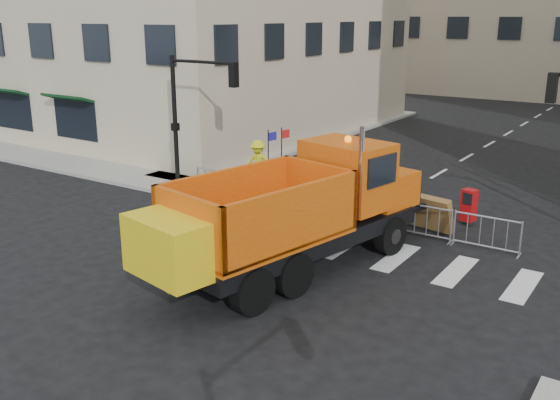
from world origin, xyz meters
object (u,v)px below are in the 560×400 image
Objects in this scene: worker at (258,163)px; newspaper_box at (469,205)px; plow_truck at (293,210)px; cop_b at (353,205)px; cop_a at (349,200)px; cop_c at (393,210)px.

worker is 1.71× the size of newspaper_box.
plow_truck is 4.15m from cop_b.
plow_truck reaches higher than newspaper_box.
worker is at bearing 53.54° from plow_truck.
plow_truck is at bearing -98.76° from newspaper_box.
cop_b is at bearing 14.59° from plow_truck.
cop_a is 1.86× the size of newspaper_box.
cop_c is at bearing 142.10° from cop_a.
cop_c is (1.58, 0.00, -0.09)m from cop_a.
cop_c is at bearing -106.88° from newspaper_box.
newspaper_box is at bearing -156.01° from cop_c.
newspaper_box is at bearing -146.60° from cop_b.
plow_truck is 4.30m from cop_c.
worker is at bearing -61.96° from cop_a.
cop_c reaches higher than cop_b.
cop_b is 0.91× the size of worker.
cop_a is at bearing -36.66° from worker.
worker is at bearing -164.44° from newspaper_box.
worker reaches higher than newspaper_box.
cop_c is 1.69× the size of newspaper_box.
newspaper_box is at bearing -177.92° from cop_a.
worker reaches higher than cop_c.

